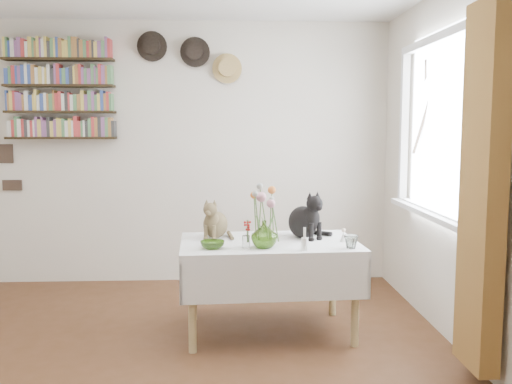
{
  "coord_description": "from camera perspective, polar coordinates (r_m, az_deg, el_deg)",
  "views": [
    {
      "loc": [
        0.45,
        -3.27,
        1.5
      ],
      "look_at": [
        0.65,
        0.67,
        1.05
      ],
      "focal_mm": 40.0,
      "sensor_mm": 36.0,
      "label": 1
    }
  ],
  "objects": [
    {
      "name": "berry_jar",
      "position": [
        3.88,
        -1.0,
        -4.25
      ],
      "size": [
        0.05,
        0.05,
        0.22
      ],
      "color": "white",
      "rests_on": "dining_table"
    },
    {
      "name": "dining_table",
      "position": [
        4.17,
        1.32,
        -7.21
      ],
      "size": [
        1.31,
        0.88,
        0.68
      ],
      "color": "white",
      "rests_on": "room"
    },
    {
      "name": "bookshelf_unit",
      "position": [
        5.66,
        -19.03,
        9.63
      ],
      "size": [
        1.0,
        0.16,
        0.91
      ],
      "color": "black",
      "rests_on": "room"
    },
    {
      "name": "green_bowl",
      "position": [
        3.9,
        -4.38,
        -5.28
      ],
      "size": [
        0.21,
        0.21,
        0.05
      ],
      "primitive_type": "imported",
      "rotation": [
        0.0,
        0.0,
        -0.32
      ],
      "color": "#7BAC43",
      "rests_on": "dining_table"
    },
    {
      "name": "drinking_glass",
      "position": [
        3.93,
        9.48,
        -4.94
      ],
      "size": [
        0.12,
        0.12,
        0.09
      ],
      "primitive_type": "imported",
      "rotation": [
        0.0,
        0.0,
        0.32
      ],
      "color": "white",
      "rests_on": "dining_table"
    },
    {
      "name": "wall_art_plaques",
      "position": [
        5.89,
        -23.53,
        2.32
      ],
      "size": [
        0.21,
        0.02,
        0.44
      ],
      "color": "#38281E",
      "rests_on": "room"
    },
    {
      "name": "wall_hats",
      "position": [
        5.51,
        -6.48,
        13.42
      ],
      "size": [
        0.98,
        0.09,
        0.48
      ],
      "color": "black",
      "rests_on": "room"
    },
    {
      "name": "flower_vase",
      "position": [
        3.9,
        0.83,
        -4.24
      ],
      "size": [
        0.24,
        0.24,
        0.19
      ],
      "primitive_type": "imported",
      "rotation": [
        0.0,
        0.0,
        0.41
      ],
      "color": "#7BAC43",
      "rests_on": "dining_table"
    },
    {
      "name": "black_cat",
      "position": [
        4.26,
        4.73,
        -2.15
      ],
      "size": [
        0.36,
        0.39,
        0.36
      ],
      "primitive_type": null,
      "rotation": [
        0.0,
        0.0,
        0.55
      ],
      "color": "black",
      "rests_on": "dining_table"
    },
    {
      "name": "curtain",
      "position": [
        3.49,
        21.73,
        0.29
      ],
      "size": [
        0.12,
        0.38,
        2.1
      ],
      "primitive_type": "cube",
      "color": "brown",
      "rests_on": "room"
    },
    {
      "name": "porcelain_figurine",
      "position": [
        4.15,
        8.73,
        -4.36
      ],
      "size": [
        0.05,
        0.05,
        0.1
      ],
      "color": "white",
      "rests_on": "dining_table"
    },
    {
      "name": "tabby_cat",
      "position": [
        4.26,
        -4.08,
        -2.53
      ],
      "size": [
        0.27,
        0.31,
        0.3
      ],
      "primitive_type": null,
      "rotation": [
        0.0,
        0.0,
        -0.33
      ],
      "color": "olive",
      "rests_on": "dining_table"
    },
    {
      "name": "flower_bouquet",
      "position": [
        3.87,
        0.84,
        -0.64
      ],
      "size": [
        0.17,
        0.13,
        0.39
      ],
      "color": "#4C7233",
      "rests_on": "flower_vase"
    },
    {
      "name": "candlestick",
      "position": [
        3.83,
        4.87,
        -5.08
      ],
      "size": [
        0.04,
        0.04,
        0.15
      ],
      "color": "white",
      "rests_on": "dining_table"
    },
    {
      "name": "window",
      "position": [
        4.35,
        17.61,
        4.83
      ],
      "size": [
        0.12,
        1.52,
        1.32
      ],
      "color": "white",
      "rests_on": "room"
    },
    {
      "name": "room",
      "position": [
        3.31,
        -10.66,
        2.07
      ],
      "size": [
        4.08,
        4.58,
        2.58
      ],
      "color": "brown",
      "rests_on": "ground"
    }
  ]
}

